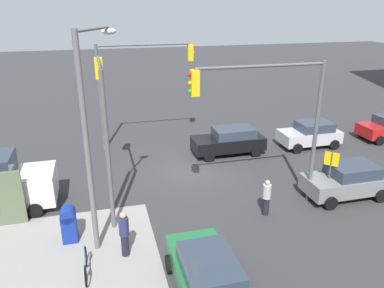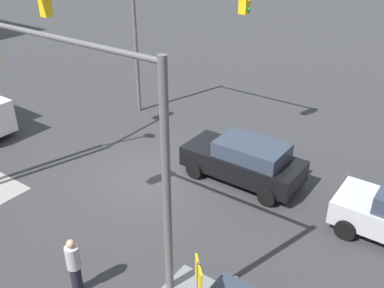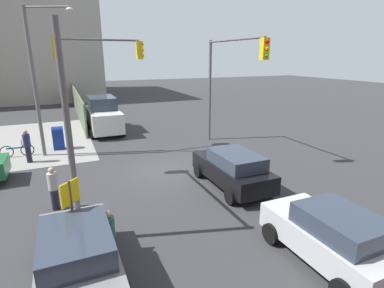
{
  "view_description": "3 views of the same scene",
  "coord_description": "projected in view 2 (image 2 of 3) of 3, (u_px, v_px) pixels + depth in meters",
  "views": [
    {
      "loc": [
        4.74,
        18.2,
        8.75
      ],
      "look_at": [
        -0.29,
        -1.0,
        1.2
      ],
      "focal_mm": 35.0,
      "sensor_mm": 36.0,
      "label": 1
    },
    {
      "loc": [
        -9.05,
        10.0,
        8.58
      ],
      "look_at": [
        -0.88,
        -1.45,
        1.07
      ],
      "focal_mm": 40.0,
      "sensor_mm": 36.0,
      "label": 2
    },
    {
      "loc": [
        -13.29,
        4.59,
        5.51
      ],
      "look_at": [
        -0.18,
        -1.16,
        1.31
      ],
      "focal_mm": 28.0,
      "sensor_mm": 36.0,
      "label": 3
    }
  ],
  "objects": [
    {
      "name": "traffic_signal_se_corner",
      "position": [
        174.0,
        21.0,
        18.03
      ],
      "size": [
        5.96,
        0.36,
        6.5
      ],
      "color": "#59595B",
      "rests_on": "ground"
    },
    {
      "name": "pedestrian_walking_north",
      "position": [
        74.0,
        265.0,
        10.69
      ],
      "size": [
        0.36,
        0.36,
        1.67
      ],
      "rotation": [
        0.0,
        0.0,
        1.1
      ],
      "color": "#B2B2B7",
      "rests_on": "ground"
    },
    {
      "name": "hatchback_black",
      "position": [
        245.0,
        160.0,
        15.34
      ],
      "size": [
        4.34,
        2.02,
        1.62
      ],
      "color": "black",
      "rests_on": "ground"
    },
    {
      "name": "traffic_signal_nw_corner",
      "position": [
        84.0,
        120.0,
        9.29
      ],
      "size": [
        5.9,
        0.36,
        6.5
      ],
      "color": "#59595B",
      "rests_on": "ground"
    },
    {
      "name": "ground_plane",
      "position": [
        150.0,
        178.0,
        15.86
      ],
      "size": [
        120.0,
        120.0,
        0.0
      ],
      "primitive_type": "plane",
      "color": "#333335"
    }
  ]
}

